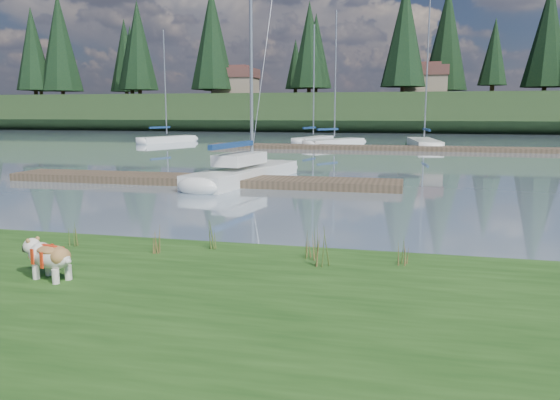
# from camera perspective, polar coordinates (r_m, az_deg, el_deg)

# --- Properties ---
(ground) EXTENTS (200.00, 200.00, 0.00)m
(ground) POSITION_cam_1_polar(r_m,az_deg,el_deg) (41.66, 7.57, 5.27)
(ground) COLOR #7C91A4
(ground) RESTS_ON ground
(bank) EXTENTS (60.00, 9.00, 0.35)m
(bank) POSITION_cam_1_polar(r_m,az_deg,el_deg) (7.30, -23.39, -13.25)
(bank) COLOR #28501A
(bank) RESTS_ON ground
(ridge) EXTENTS (200.00, 20.00, 5.00)m
(ridge) POSITION_cam_1_polar(r_m,az_deg,el_deg) (84.46, 10.61, 8.90)
(ridge) COLOR #1E3118
(ridge) RESTS_ON ground
(bulldog) EXTENTS (1.00, 0.58, 0.59)m
(bulldog) POSITION_cam_1_polar(r_m,az_deg,el_deg) (8.99, -22.93, -5.37)
(bulldog) COLOR silver
(bulldog) RESTS_ON bank
(sailboat_main) EXTENTS (3.10, 8.55, 12.12)m
(sailboat_main) POSITION_cam_1_polar(r_m,az_deg,el_deg) (23.18, -3.00, 3.21)
(sailboat_main) COLOR silver
(sailboat_main) RESTS_ON ground
(dock_near) EXTENTS (16.00, 2.00, 0.30)m
(dock_near) POSITION_cam_1_polar(r_m,az_deg,el_deg) (22.10, -8.49, 2.11)
(dock_near) COLOR #4C3D2C
(dock_near) RESTS_ON ground
(dock_far) EXTENTS (26.00, 2.20, 0.30)m
(dock_far) POSITION_cam_1_polar(r_m,az_deg,el_deg) (41.50, 10.33, 5.39)
(dock_far) COLOR #4C3D2C
(dock_far) RESTS_ON ground
(sailboat_bg_0) EXTENTS (3.81, 6.88, 10.09)m
(sailboat_bg_0) POSITION_cam_1_polar(r_m,az_deg,el_deg) (51.58, -11.25, 6.29)
(sailboat_bg_0) COLOR silver
(sailboat_bg_0) RESTS_ON ground
(sailboat_bg_1) EXTENTS (3.09, 7.02, 10.42)m
(sailboat_bg_1) POSITION_cam_1_polar(r_m,az_deg,el_deg) (49.84, 3.79, 6.36)
(sailboat_bg_1) COLOR silver
(sailboat_bg_1) RESTS_ON ground
(sailboat_bg_2) EXTENTS (4.98, 6.88, 10.92)m
(sailboat_bg_2) POSITION_cam_1_polar(r_m,az_deg,el_deg) (45.96, 6.19, 6.08)
(sailboat_bg_2) COLOR silver
(sailboat_bg_2) RESTS_ON ground
(sailboat_bg_3) EXTENTS (2.86, 9.53, 13.63)m
(sailboat_bg_3) POSITION_cam_1_polar(r_m,az_deg,el_deg) (47.10, 14.68, 5.89)
(sailboat_bg_3) COLOR silver
(sailboat_bg_3) RESTS_ON ground
(weed_0) EXTENTS (0.17, 0.14, 0.51)m
(weed_0) POSITION_cam_1_polar(r_m,az_deg,el_deg) (10.08, -13.04, -4.24)
(weed_0) COLOR #475B23
(weed_0) RESTS_ON bank
(weed_1) EXTENTS (0.17, 0.14, 0.58)m
(weed_1) POSITION_cam_1_polar(r_m,az_deg,el_deg) (10.19, -7.29, -3.76)
(weed_1) COLOR #475B23
(weed_1) RESTS_ON bank
(weed_2) EXTENTS (0.17, 0.14, 0.76)m
(weed_2) POSITION_cam_1_polar(r_m,az_deg,el_deg) (8.96, 4.30, -5.02)
(weed_2) COLOR #475B23
(weed_2) RESTS_ON bank
(weed_3) EXTENTS (0.17, 0.14, 0.52)m
(weed_3) POSITION_cam_1_polar(r_m,az_deg,el_deg) (11.04, -20.88, -3.42)
(weed_3) COLOR #475B23
(weed_3) RESTS_ON bank
(weed_4) EXTENTS (0.17, 0.14, 0.51)m
(weed_4) POSITION_cam_1_polar(r_m,az_deg,el_deg) (9.46, 3.24, -4.89)
(weed_4) COLOR #475B23
(weed_4) RESTS_ON bank
(weed_5) EXTENTS (0.17, 0.14, 0.50)m
(weed_5) POSITION_cam_1_polar(r_m,az_deg,el_deg) (9.31, 12.72, -5.36)
(weed_5) COLOR #475B23
(weed_5) RESTS_ON bank
(mud_lip) EXTENTS (60.00, 0.50, 0.14)m
(mud_lip) POSITION_cam_1_polar(r_m,az_deg,el_deg) (10.97, -9.54, -5.68)
(mud_lip) COLOR #33281C
(mud_lip) RESTS_ON ground
(conifer_0) EXTENTS (5.72, 5.72, 14.15)m
(conifer_0) POSITION_cam_1_polar(r_m,az_deg,el_deg) (98.67, -24.42, 14.18)
(conifer_0) COLOR #382619
(conifer_0) RESTS_ON ridge
(conifer_1) EXTENTS (4.40, 4.40, 11.30)m
(conifer_1) POSITION_cam_1_polar(r_m,az_deg,el_deg) (93.82, -15.31, 14.13)
(conifer_1) COLOR #382619
(conifer_1) RESTS_ON ridge
(conifer_2) EXTENTS (6.60, 6.60, 16.05)m
(conifer_2) POSITION_cam_1_polar(r_m,az_deg,el_deg) (85.21, -7.11, 16.43)
(conifer_2) COLOR #382619
(conifer_2) RESTS_ON ridge
(conifer_3) EXTENTS (4.84, 4.84, 12.25)m
(conifer_3) POSITION_cam_1_polar(r_m,az_deg,el_deg) (85.01, 3.78, 15.27)
(conifer_3) COLOR #382619
(conifer_3) RESTS_ON ridge
(conifer_4) EXTENTS (6.16, 6.16, 15.10)m
(conifer_4) POSITION_cam_1_polar(r_m,az_deg,el_deg) (78.03, 12.88, 16.61)
(conifer_4) COLOR #382619
(conifer_4) RESTS_ON ridge
(conifer_5) EXTENTS (3.96, 3.96, 10.35)m
(conifer_5) POSITION_cam_1_polar(r_m,az_deg,el_deg) (82.45, 21.48, 14.22)
(conifer_5) COLOR #382619
(conifer_5) RESTS_ON ridge
(house_0) EXTENTS (6.30, 5.30, 4.65)m
(house_0) POSITION_cam_1_polar(r_m,az_deg,el_deg) (85.57, -4.62, 12.25)
(house_0) COLOR gray
(house_0) RESTS_ON ridge
(house_1) EXTENTS (6.30, 5.30, 4.65)m
(house_1) POSITION_cam_1_polar(r_m,az_deg,el_deg) (82.49, 14.90, 12.09)
(house_1) COLOR gray
(house_1) RESTS_ON ridge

